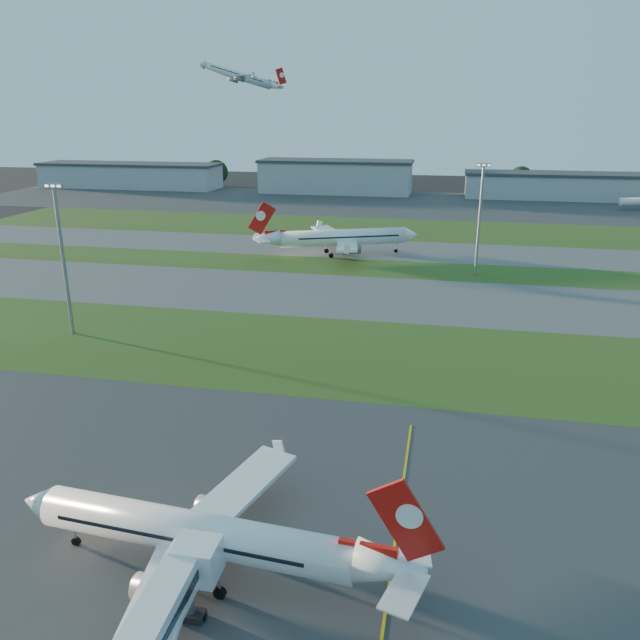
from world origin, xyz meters
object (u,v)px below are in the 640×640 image
(light_mast_west, at_px, (62,250))
(light_mast_centre, at_px, (480,212))
(airliner_taxiing, at_px, (342,238))
(airliner_parked, at_px, (198,534))

(light_mast_west, relative_size, light_mast_centre, 1.00)
(airliner_taxiing, relative_size, light_mast_west, 1.55)
(airliner_parked, relative_size, light_mast_west, 1.32)
(airliner_parked, distance_m, airliner_taxiing, 122.81)
(airliner_parked, distance_m, light_mast_west, 68.72)
(light_mast_west, bearing_deg, light_mast_centre, 38.66)
(airliner_taxiing, distance_m, light_mast_centre, 39.09)
(airliner_taxiing, bearing_deg, light_mast_centre, 133.70)
(airliner_taxiing, height_order, light_mast_west, light_mast_west)
(light_mast_centre, bearing_deg, light_mast_west, -141.34)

